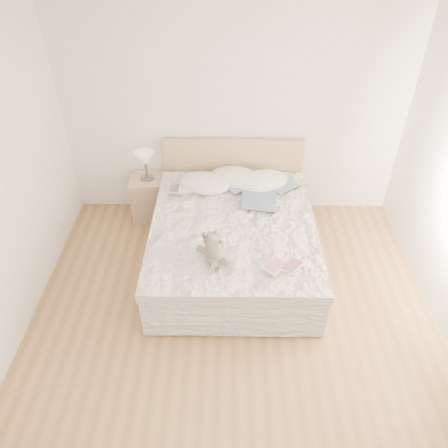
{
  "coord_description": "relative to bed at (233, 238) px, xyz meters",
  "views": [
    {
      "loc": [
        -0.06,
        -2.48,
        3.42
      ],
      "look_at": [
        -0.1,
        1.05,
        0.62
      ],
      "focal_mm": 35.0,
      "sensor_mm": 36.0,
      "label": 1
    }
  ],
  "objects": [
    {
      "name": "pillow_left",
      "position": [
        -0.34,
        0.6,
        0.33
      ],
      "size": [
        0.7,
        0.58,
        0.18
      ],
      "primitive_type": "ellipsoid",
      "rotation": [
        0.0,
        0.0,
        -0.3
      ],
      "color": "white",
      "rests_on": "bed"
    },
    {
      "name": "pillow_middle",
      "position": [
        0.03,
        0.72,
        0.33
      ],
      "size": [
        0.73,
        0.61,
        0.19
      ],
      "primitive_type": "ellipsoid",
      "rotation": [
        0.0,
        0.0,
        -0.32
      ],
      "color": "white",
      "rests_on": "bed"
    },
    {
      "name": "floor",
      "position": [
        0.0,
        -1.19,
        -0.31
      ],
      "size": [
        4.0,
        4.5,
        0.0
      ],
      "primitive_type": "cube",
      "color": "brown",
      "rests_on": "ground"
    },
    {
      "name": "ceiling",
      "position": [
        0.0,
        -1.19,
        2.39
      ],
      "size": [
        4.0,
        4.5,
        0.0
      ],
      "primitive_type": "cube",
      "color": "white",
      "rests_on": "ground"
    },
    {
      "name": "childrens_book",
      "position": [
        0.46,
        -0.77,
        0.32
      ],
      "size": [
        0.39,
        0.38,
        0.02
      ],
      "primitive_type": "cube",
      "rotation": [
        0.0,
        0.0,
        -0.69
      ],
      "color": "beige",
      "rests_on": "bed"
    },
    {
      "name": "photo_book",
      "position": [
        -0.61,
        0.49,
        0.32
      ],
      "size": [
        0.3,
        0.21,
        0.02
      ],
      "primitive_type": "cube",
      "rotation": [
        0.0,
        0.0,
        -0.04
      ],
      "color": "white",
      "rests_on": "bed"
    },
    {
      "name": "pillow_right",
      "position": [
        0.35,
        0.65,
        0.33
      ],
      "size": [
        0.72,
        0.61,
        0.18
      ],
      "primitive_type": "ellipsoid",
      "rotation": [
        0.0,
        0.0,
        0.35
      ],
      "color": "white",
      "rests_on": "bed"
    },
    {
      "name": "bed",
      "position": [
        0.0,
        0.0,
        0.0
      ],
      "size": [
        1.72,
        2.14,
        1.0
      ],
      "color": "tan",
      "rests_on": "floor"
    },
    {
      "name": "nightstand",
      "position": [
        -1.04,
        0.82,
        -0.03
      ],
      "size": [
        0.47,
        0.42,
        0.56
      ],
      "primitive_type": "cube",
      "rotation": [
        0.0,
        0.0,
        0.04
      ],
      "color": "tan",
      "rests_on": "floor"
    },
    {
      "name": "wall_back",
      "position": [
        0.0,
        1.06,
        1.04
      ],
      "size": [
        4.0,
        0.02,
        2.7
      ],
      "primitive_type": "cube",
      "color": "white",
      "rests_on": "ground"
    },
    {
      "name": "blouse",
      "position": [
        0.29,
        0.37,
        0.32
      ],
      "size": [
        0.69,
        0.72,
        0.02
      ],
      "primitive_type": null,
      "rotation": [
        0.0,
        0.0,
        -0.12
      ],
      "color": "#3F526F",
      "rests_on": "bed"
    },
    {
      "name": "table_lamp",
      "position": [
        -1.04,
        0.81,
        0.51
      ],
      "size": [
        0.24,
        0.24,
        0.36
      ],
      "color": "#524B47",
      "rests_on": "nightstand"
    },
    {
      "name": "teddy_bear",
      "position": [
        -0.19,
        -0.67,
        0.34
      ],
      "size": [
        0.34,
        0.4,
        0.18
      ],
      "primitive_type": null,
      "rotation": [
        0.0,
        0.0,
        0.33
      ],
      "color": "#675D4D",
      "rests_on": "bed"
    }
  ]
}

